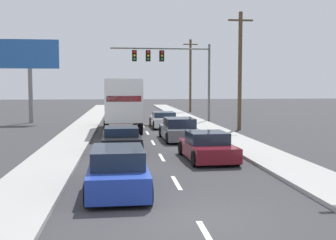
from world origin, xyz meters
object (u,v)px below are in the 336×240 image
at_px(car_white, 164,120).
at_px(utility_pole_mid, 240,70).
at_px(traffic_signal_mast, 165,61).
at_px(utility_pole_far, 190,75).
at_px(car_gray, 179,130).
at_px(roadside_billboard, 30,62).
at_px(car_blue, 118,170).
at_px(box_truck, 122,102).
at_px(car_black, 121,140).
at_px(car_maroon, 207,147).

relative_size(car_white, utility_pole_mid, 0.52).
bearing_deg(utility_pole_mid, traffic_signal_mast, 122.22).
bearing_deg(car_white, utility_pole_far, 74.60).
distance_m(car_gray, roadside_billboard, 17.87).
bearing_deg(car_blue, car_white, 80.10).
distance_m(traffic_signal_mast, utility_pole_mid, 8.84).
height_order(car_gray, utility_pole_mid, utility_pole_mid).
bearing_deg(box_truck, traffic_signal_mast, 62.59).
relative_size(traffic_signal_mast, utility_pole_mid, 1.04).
distance_m(car_black, utility_pole_far, 32.56).
distance_m(car_black, car_blue, 7.69).
bearing_deg(roadside_billboard, car_blue, -72.90).
relative_size(box_truck, car_black, 2.10).
distance_m(car_white, car_gray, 7.92).
bearing_deg(car_black, car_blue, -90.91).
bearing_deg(car_maroon, roadside_billboard, 119.91).
bearing_deg(car_white, traffic_signal_mast, 83.02).
relative_size(car_black, car_gray, 1.00).
distance_m(car_gray, utility_pole_far, 27.90).
bearing_deg(car_gray, car_blue, -106.73).
height_order(car_gray, traffic_signal_mast, traffic_signal_mast).
xyz_separation_m(car_black, car_gray, (3.40, 4.03, 0.04)).
xyz_separation_m(car_black, traffic_signal_mast, (3.89, 16.73, 4.81)).
xyz_separation_m(box_truck, utility_pole_mid, (8.49, -0.09, 2.30)).
xyz_separation_m(car_white, utility_pole_far, (5.29, 19.20, 4.03)).
height_order(car_black, utility_pole_mid, utility_pole_mid).
height_order(car_maroon, traffic_signal_mast, traffic_signal_mast).
xyz_separation_m(car_blue, car_maroon, (3.81, 4.95, -0.06)).
xyz_separation_m(car_blue, car_white, (3.43, 19.65, -0.05)).
relative_size(utility_pole_mid, roadside_billboard, 1.18).
bearing_deg(utility_pole_mid, car_gray, -134.48).
distance_m(box_truck, utility_pole_mid, 8.80).
bearing_deg(traffic_signal_mast, box_truck, -117.41).
distance_m(car_white, car_maroon, 14.70).
xyz_separation_m(car_white, utility_pole_mid, (5.27, -2.65, 3.81)).
bearing_deg(traffic_signal_mast, car_gray, -92.22).
height_order(box_truck, car_gray, box_truck).
relative_size(utility_pole_far, roadside_billboard, 1.24).
xyz_separation_m(car_black, utility_pole_far, (8.60, 31.15, 4.03)).
bearing_deg(car_maroon, utility_pole_far, 81.76).
bearing_deg(utility_pole_mid, roadside_billboard, 154.27).
xyz_separation_m(utility_pole_far, roadside_billboard, (-16.37, -13.97, 0.65)).
distance_m(car_gray, car_maroon, 6.79).
xyz_separation_m(traffic_signal_mast, utility_pole_far, (4.70, 14.42, -0.77)).
distance_m(car_maroon, utility_pole_mid, 13.56).
distance_m(car_blue, utility_pole_mid, 19.46).
height_order(car_gray, roadside_billboard, roadside_billboard).
relative_size(car_white, car_maroon, 1.09).
bearing_deg(car_maroon, car_black, 143.31).
xyz_separation_m(car_black, car_blue, (-0.12, -7.69, 0.05)).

